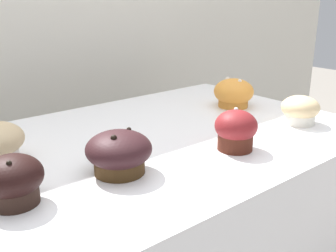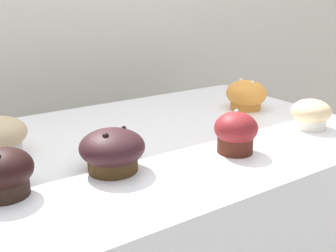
{
  "view_description": "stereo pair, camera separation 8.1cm",
  "coord_description": "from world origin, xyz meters",
  "px_view_note": "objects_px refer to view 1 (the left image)",
  "views": [
    {
      "loc": [
        -0.49,
        -0.66,
        1.23
      ],
      "look_at": [
        0.0,
        -0.07,
        0.97
      ],
      "focal_mm": 42.0,
      "sensor_mm": 36.0,
      "label": 1
    },
    {
      "loc": [
        -0.42,
        -0.71,
        1.23
      ],
      "look_at": [
        0.0,
        -0.07,
        0.97
      ],
      "focal_mm": 42.0,
      "sensor_mm": 36.0,
      "label": 2
    }
  ],
  "objects_px": {
    "muffin_back_right": "(300,110)",
    "muffin_front_left": "(236,130)",
    "muffin_back_left": "(13,180)",
    "muffin_back_center": "(234,93)",
    "muffin_front_right": "(119,152)"
  },
  "relations": [
    {
      "from": "muffin_front_left",
      "to": "muffin_back_right",
      "type": "bearing_deg",
      "value": 3.04
    },
    {
      "from": "muffin_back_right",
      "to": "muffin_back_center",
      "type": "relative_size",
      "value": 0.83
    },
    {
      "from": "muffin_back_center",
      "to": "muffin_front_right",
      "type": "bearing_deg",
      "value": -161.43
    },
    {
      "from": "muffin_back_left",
      "to": "muffin_back_center",
      "type": "xyz_separation_m",
      "value": [
        0.67,
        0.16,
        -0.0
      ]
    },
    {
      "from": "muffin_back_left",
      "to": "muffin_front_left",
      "type": "relative_size",
      "value": 1.07
    },
    {
      "from": "muffin_back_left",
      "to": "muffin_front_right",
      "type": "xyz_separation_m",
      "value": [
        0.18,
        -0.01,
        -0.0
      ]
    },
    {
      "from": "muffin_front_left",
      "to": "muffin_front_right",
      "type": "distance_m",
      "value": 0.25
    },
    {
      "from": "muffin_front_right",
      "to": "muffin_back_left",
      "type": "bearing_deg",
      "value": 177.35
    },
    {
      "from": "muffin_front_left",
      "to": "muffin_back_center",
      "type": "xyz_separation_m",
      "value": [
        0.24,
        0.22,
        -0.0
      ]
    },
    {
      "from": "muffin_back_left",
      "to": "muffin_back_right",
      "type": "bearing_deg",
      "value": -4.4
    },
    {
      "from": "muffin_back_left",
      "to": "muffin_back_center",
      "type": "height_order",
      "value": "muffin_back_center"
    },
    {
      "from": "muffin_back_right",
      "to": "muffin_front_left",
      "type": "xyz_separation_m",
      "value": [
        -0.25,
        -0.01,
        0.01
      ]
    },
    {
      "from": "muffin_back_right",
      "to": "muffin_front_left",
      "type": "height_order",
      "value": "muffin_front_left"
    },
    {
      "from": "muffin_back_right",
      "to": "muffin_back_center",
      "type": "height_order",
      "value": "muffin_back_center"
    },
    {
      "from": "muffin_front_left",
      "to": "muffin_back_center",
      "type": "distance_m",
      "value": 0.33
    }
  ]
}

